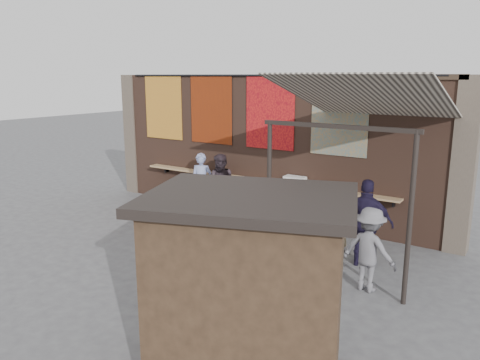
% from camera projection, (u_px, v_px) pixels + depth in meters
% --- Properties ---
extents(ground, '(70.00, 70.00, 0.00)m').
position_uv_depth(ground, '(207.00, 241.00, 11.49)').
color(ground, '#474749').
rests_on(ground, ground).
extents(brick_wall, '(10.00, 0.40, 4.00)m').
position_uv_depth(brick_wall, '(264.00, 147.00, 13.25)').
color(brick_wall, brown).
rests_on(brick_wall, ground).
extents(pier_left, '(0.50, 0.50, 4.00)m').
position_uv_depth(pier_left, '(134.00, 134.00, 16.07)').
color(pier_left, '#4C4238').
rests_on(pier_left, ground).
extents(pier_right, '(0.50, 0.50, 4.00)m').
position_uv_depth(pier_right, '(464.00, 166.00, 10.42)').
color(pier_right, '#4C4238').
rests_on(pier_right, ground).
extents(eating_counter, '(8.00, 0.32, 0.05)m').
position_uv_depth(eating_counter, '(257.00, 180.00, 13.14)').
color(eating_counter, '#9E7A51').
rests_on(eating_counter, brick_wall).
extents(shelf_box, '(0.57, 0.31, 0.23)m').
position_uv_depth(shelf_box, '(295.00, 181.00, 12.43)').
color(shelf_box, white).
rests_on(shelf_box, eating_counter).
extents(tapestry_redgold, '(1.50, 0.02, 2.00)m').
position_uv_depth(tapestry_redgold, '(163.00, 107.00, 14.81)').
color(tapestry_redgold, maroon).
rests_on(tapestry_redgold, brick_wall).
extents(tapestry_sun, '(1.50, 0.02, 2.00)m').
position_uv_depth(tapestry_sun, '(211.00, 109.00, 13.77)').
color(tapestry_sun, '#C73B0B').
rests_on(tapestry_sun, brick_wall).
extents(tapestry_orange, '(1.50, 0.02, 2.00)m').
position_uv_depth(tapestry_orange, '(270.00, 112.00, 12.69)').
color(tapestry_orange, red).
rests_on(tapestry_orange, brick_wall).
extents(tapestry_multi, '(1.50, 0.02, 2.00)m').
position_uv_depth(tapestry_multi, '(339.00, 116.00, 11.60)').
color(tapestry_multi, '#256889').
rests_on(tapestry_multi, brick_wall).
extents(hang_rail, '(9.50, 0.06, 0.06)m').
position_uv_depth(hang_rail, '(261.00, 75.00, 12.63)').
color(hang_rail, black).
rests_on(hang_rail, brick_wall).
extents(scooter_stool_0, '(0.33, 0.74, 0.70)m').
position_uv_depth(scooter_stool_0, '(176.00, 195.00, 14.51)').
color(scooter_stool_0, '#A01D0C').
rests_on(scooter_stool_0, ground).
extents(scooter_stool_1, '(0.38, 0.84, 0.80)m').
position_uv_depth(scooter_stool_1, '(193.00, 196.00, 14.18)').
color(scooter_stool_1, maroon).
rests_on(scooter_stool_1, ground).
extents(scooter_stool_2, '(0.32, 0.72, 0.68)m').
position_uv_depth(scooter_stool_2, '(208.00, 201.00, 13.86)').
color(scooter_stool_2, navy).
rests_on(scooter_stool_2, ground).
extents(scooter_stool_3, '(0.38, 0.85, 0.80)m').
position_uv_depth(scooter_stool_3, '(223.00, 202.00, 13.51)').
color(scooter_stool_3, navy).
rests_on(scooter_stool_3, ground).
extents(scooter_stool_4, '(0.36, 0.81, 0.77)m').
position_uv_depth(scooter_stool_4, '(240.00, 205.00, 13.23)').
color(scooter_stool_4, navy).
rests_on(scooter_stool_4, ground).
extents(scooter_stool_5, '(0.35, 0.77, 0.73)m').
position_uv_depth(scooter_stool_5, '(260.00, 209.00, 12.91)').
color(scooter_stool_5, black).
rests_on(scooter_stool_5, ground).
extents(scooter_stool_6, '(0.35, 0.77, 0.73)m').
position_uv_depth(scooter_stool_6, '(277.00, 213.00, 12.57)').
color(scooter_stool_6, '#99330D').
rests_on(scooter_stool_6, ground).
extents(scooter_stool_7, '(0.37, 0.83, 0.79)m').
position_uv_depth(scooter_stool_7, '(299.00, 216.00, 12.24)').
color(scooter_stool_7, black).
rests_on(scooter_stool_7, ground).
extents(diner_left, '(0.76, 0.63, 1.78)m').
position_uv_depth(diner_left, '(202.00, 183.00, 13.69)').
color(diner_left, '#818BBB').
rests_on(diner_left, ground).
extents(diner_right, '(1.01, 0.86, 1.81)m').
position_uv_depth(diner_right, '(222.00, 186.00, 13.36)').
color(diner_right, '#32272E').
rests_on(diner_right, ground).
extents(shopper_navy, '(1.17, 0.66, 1.89)m').
position_uv_depth(shopper_navy, '(366.00, 223.00, 9.83)').
color(shopper_navy, black).
rests_on(shopper_navy, ground).
extents(shopper_grey, '(1.11, 0.73, 1.62)m').
position_uv_depth(shopper_grey, '(369.00, 250.00, 8.71)').
color(shopper_grey, slate).
rests_on(shopper_grey, ground).
extents(shopper_tan, '(0.90, 0.78, 1.55)m').
position_uv_depth(shopper_tan, '(335.00, 218.00, 10.74)').
color(shopper_tan, '#8F7D5B').
rests_on(shopper_tan, ground).
extents(market_stall, '(2.71, 2.37, 2.45)m').
position_uv_depth(market_stall, '(250.00, 296.00, 5.97)').
color(market_stall, black).
rests_on(market_stall, ground).
extents(stall_roof, '(3.05, 2.70, 0.12)m').
position_uv_depth(stall_roof, '(250.00, 199.00, 5.68)').
color(stall_roof, black).
rests_on(stall_roof, market_stall).
extents(stall_sign, '(1.14, 0.45, 0.50)m').
position_uv_depth(stall_sign, '(263.00, 233.00, 6.68)').
color(stall_sign, gold).
rests_on(stall_sign, market_stall).
extents(stall_shelf, '(1.80, 0.73, 0.06)m').
position_uv_depth(stall_shelf, '(263.00, 290.00, 6.87)').
color(stall_shelf, '#473321').
rests_on(stall_shelf, market_stall).
extents(awning_canvas, '(3.20, 3.28, 0.97)m').
position_uv_depth(awning_canvas, '(367.00, 97.00, 9.55)').
color(awning_canvas, beige).
rests_on(awning_canvas, brick_wall).
extents(awning_ledger, '(3.30, 0.08, 0.12)m').
position_uv_depth(awning_ledger, '(391.00, 77.00, 10.75)').
color(awning_ledger, '#33261C').
rests_on(awning_ledger, brick_wall).
extents(awning_header, '(3.00, 0.08, 0.08)m').
position_uv_depth(awning_header, '(337.00, 126.00, 8.43)').
color(awning_header, black).
rests_on(awning_header, awning_post_left).
extents(awning_post_left, '(0.09, 0.09, 3.10)m').
position_uv_depth(awning_post_left, '(269.00, 197.00, 9.53)').
color(awning_post_left, black).
rests_on(awning_post_left, ground).
extents(awning_post_right, '(0.09, 0.09, 3.10)m').
position_uv_depth(awning_post_right, '(410.00, 221.00, 8.01)').
color(awning_post_right, black).
rests_on(awning_post_right, ground).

